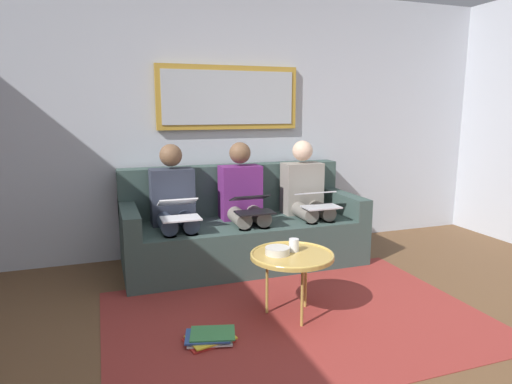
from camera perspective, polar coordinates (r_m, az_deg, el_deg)
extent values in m
cube|color=#B7BCC6|center=(4.59, -3.77, 8.75)|extent=(6.00, 0.12, 2.60)
cube|color=maroon|center=(3.27, 5.13, -15.62)|extent=(2.60, 1.80, 0.01)
cube|color=#384C47|center=(4.24, -1.58, -6.35)|extent=(2.20, 0.90, 0.42)
cube|color=#384C47|center=(4.46, -2.98, 0.43)|extent=(2.20, 0.20, 0.48)
cube|color=#384C47|center=(4.58, 10.78, -1.27)|extent=(0.14, 0.90, 0.20)
cube|color=#384C47|center=(3.98, -15.89, -3.29)|extent=(0.14, 0.90, 0.20)
cube|color=#B7892D|center=(4.50, -3.50, 11.90)|extent=(1.42, 0.04, 0.62)
cube|color=#B2B7BC|center=(4.47, -3.41, 11.91)|extent=(1.32, 0.01, 0.52)
cylinder|color=tan|center=(3.14, 4.61, -8.11)|extent=(0.58, 0.58, 0.03)
torus|color=tan|center=(3.14, 4.61, -7.90)|extent=(0.58, 0.58, 0.02)
cylinder|color=#B28E42|center=(3.08, 5.90, -13.10)|extent=(0.02, 0.02, 0.43)
cylinder|color=#B28E42|center=(3.36, 6.34, -11.03)|extent=(0.02, 0.02, 0.43)
cylinder|color=#B28E42|center=(3.24, 1.41, -11.75)|extent=(0.02, 0.02, 0.43)
cylinder|color=silver|center=(3.19, 4.84, -6.75)|extent=(0.07, 0.07, 0.09)
cylinder|color=beige|center=(3.12, 2.75, -7.48)|extent=(0.17, 0.17, 0.05)
cube|color=gray|center=(4.45, 5.86, 0.50)|extent=(0.38, 0.22, 0.50)
sphere|color=beige|center=(4.41, 5.95, 5.25)|extent=(0.20, 0.20, 0.20)
cylinder|color=gray|center=(4.35, 8.06, -2.23)|extent=(0.14, 0.42, 0.14)
cylinder|color=gray|center=(4.27, 5.91, -2.42)|extent=(0.14, 0.42, 0.14)
cylinder|color=gray|center=(4.24, 9.27, -6.51)|extent=(0.11, 0.11, 0.42)
cylinder|color=gray|center=(4.16, 7.08, -6.79)|extent=(0.11, 0.11, 0.42)
cube|color=silver|center=(4.11, 8.32, -1.90)|extent=(0.33, 0.21, 0.01)
cube|color=silver|center=(4.19, 7.56, -0.12)|extent=(0.33, 0.21, 0.06)
cube|color=#A5C6EA|center=(4.19, 7.59, -0.08)|extent=(0.30, 0.18, 0.04)
cube|color=#66236B|center=(4.23, -2.02, 0.00)|extent=(0.38, 0.22, 0.50)
sphere|color=brown|center=(4.17, -2.06, 5.00)|extent=(0.20, 0.20, 0.20)
cylinder|color=gray|center=(4.10, 0.07, -2.91)|extent=(0.14, 0.42, 0.14)
cylinder|color=gray|center=(4.04, -2.34, -3.11)|extent=(0.14, 0.42, 0.14)
cylinder|color=gray|center=(3.98, 1.09, -7.50)|extent=(0.11, 0.11, 0.42)
cylinder|color=gray|center=(3.93, -1.40, -7.77)|extent=(0.11, 0.11, 0.42)
cube|color=black|center=(3.86, -0.15, -2.61)|extent=(0.33, 0.20, 0.01)
cube|color=black|center=(3.96, -0.79, -0.74)|extent=(0.33, 0.20, 0.08)
cube|color=#A5C6EA|center=(3.95, -0.77, -0.70)|extent=(0.29, 0.17, 0.06)
cube|color=#2D3342|center=(4.08, -10.62, -0.55)|extent=(0.38, 0.22, 0.50)
sphere|color=brown|center=(4.03, -10.80, 4.62)|extent=(0.20, 0.20, 0.20)
cylinder|color=#384256|center=(3.94, -8.76, -3.60)|extent=(0.14, 0.42, 0.14)
cylinder|color=#384256|center=(3.91, -11.36, -3.79)|extent=(0.14, 0.42, 0.14)
cylinder|color=#384256|center=(3.82, -8.05, -8.42)|extent=(0.11, 0.11, 0.42)
cylinder|color=#384256|center=(3.79, -10.75, -8.65)|extent=(0.11, 0.11, 0.42)
cube|color=white|center=(3.70, -9.56, -3.33)|extent=(0.32, 0.22, 0.01)
cube|color=white|center=(3.82, -10.00, -1.26)|extent=(0.32, 0.21, 0.09)
cube|color=#A5C6EA|center=(3.82, -9.99, -1.21)|extent=(0.28, 0.18, 0.07)
cube|color=red|center=(2.98, -6.10, -18.28)|extent=(0.32, 0.25, 0.01)
cube|color=white|center=(2.98, -5.91, -18.10)|extent=(0.32, 0.26, 0.01)
cube|color=yellow|center=(2.97, -5.78, -17.94)|extent=(0.32, 0.26, 0.01)
cube|color=#33569E|center=(2.97, -6.17, -17.75)|extent=(0.32, 0.26, 0.01)
cube|color=#3D8C4C|center=(2.98, -5.54, -17.48)|extent=(0.32, 0.27, 0.01)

